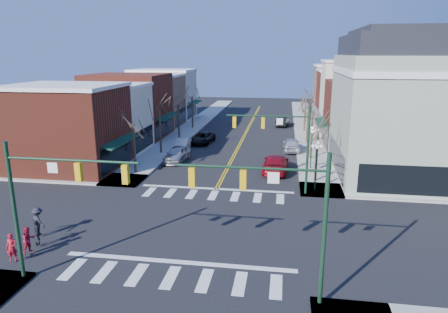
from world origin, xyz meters
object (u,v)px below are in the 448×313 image
at_px(car_right_near, 276,163).
at_px(pedestrian_red_b, 29,240).
at_px(lamppost_corner, 317,157).
at_px(car_right_mid, 291,144).
at_px(pedestrian_dark_b, 38,221).
at_px(car_left_mid, 183,144).
at_px(car_left_near, 177,154).
at_px(car_right_far, 283,121).
at_px(victorian_corner, 408,105).
at_px(car_left_far, 202,138).
at_px(pedestrian_dark_a, 37,232).
at_px(pedestrian_red_a, 12,247).
at_px(lamppost_midblock, 312,140).

distance_m(car_right_near, pedestrian_red_b, 23.05).
bearing_deg(car_right_near, lamppost_corner, 125.62).
bearing_deg(car_right_mid, pedestrian_dark_b, 54.68).
bearing_deg(car_left_mid, lamppost_corner, -43.89).
height_order(lamppost_corner, car_left_near, lamppost_corner).
xyz_separation_m(lamppost_corner, car_right_far, (-3.02, 30.60, -2.22)).
bearing_deg(car_right_near, car_right_mid, -97.98).
distance_m(victorian_corner, car_right_near, 13.09).
height_order(victorian_corner, car_left_far, victorian_corner).
distance_m(victorian_corner, pedestrian_dark_a, 31.86).
bearing_deg(pedestrian_red_b, pedestrian_red_a, -175.45).
relative_size(lamppost_corner, car_right_mid, 0.92).
bearing_deg(car_left_near, car_left_mid, 102.31).
bearing_deg(pedestrian_red_a, lamppost_midblock, 34.29).
relative_size(pedestrian_red_b, pedestrian_dark_b, 0.87).
distance_m(lamppost_corner, lamppost_midblock, 6.50).
distance_m(car_left_near, pedestrian_dark_b, 19.19).
bearing_deg(car_right_mid, pedestrian_dark_a, 57.07).
bearing_deg(pedestrian_red_b, car_right_near, -12.39).
distance_m(lamppost_midblock, car_left_mid, 16.04).
distance_m(car_right_near, pedestrian_dark_b, 21.83).
xyz_separation_m(lamppost_corner, pedestrian_red_a, (-17.12, -14.59, -2.02)).
bearing_deg(pedestrian_red_b, car_left_near, 15.21).
height_order(car_left_near, car_left_far, car_left_near).
xyz_separation_m(lamppost_midblock, car_right_far, (-3.02, 24.10, -2.22)).
bearing_deg(car_left_far, car_left_near, -89.56).
xyz_separation_m(lamppost_midblock, car_left_far, (-13.00, 10.02, -2.26)).
xyz_separation_m(victorian_corner, pedestrian_dark_b, (-25.94, -17.36, -5.61)).
bearing_deg(pedestrian_dark_a, victorian_corner, 92.54).
relative_size(lamppost_midblock, car_left_mid, 1.06).
relative_size(car_left_near, pedestrian_red_a, 3.01).
bearing_deg(lamppost_midblock, car_left_near, 176.07).
bearing_deg(pedestrian_red_a, car_right_far, 56.04).
bearing_deg(victorian_corner, car_right_mid, 141.70).
height_order(car_left_mid, car_left_far, car_left_far).
relative_size(car_left_mid, pedestrian_red_a, 2.59).
distance_m(car_right_far, pedestrian_dark_b, 44.44).
bearing_deg(pedestrian_red_b, pedestrian_dark_b, 44.08).
bearing_deg(car_left_near, pedestrian_red_b, -93.48).
height_order(lamppost_corner, lamppost_midblock, same).
distance_m(car_left_mid, pedestrian_dark_b, 24.30).
bearing_deg(pedestrian_red_a, pedestrian_dark_b, 82.58).
distance_m(lamppost_corner, car_right_far, 30.83).
distance_m(pedestrian_red_a, pedestrian_dark_a, 1.99).
height_order(victorian_corner, car_left_near, victorian_corner).
height_order(lamppost_midblock, pedestrian_red_a, lamppost_midblock).
bearing_deg(victorian_corner, pedestrian_red_a, -140.99).
height_order(car_left_near, pedestrian_red_a, pedestrian_red_a).
bearing_deg(car_right_near, car_left_far, -47.43).
bearing_deg(pedestrian_red_b, victorian_corner, -28.90).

